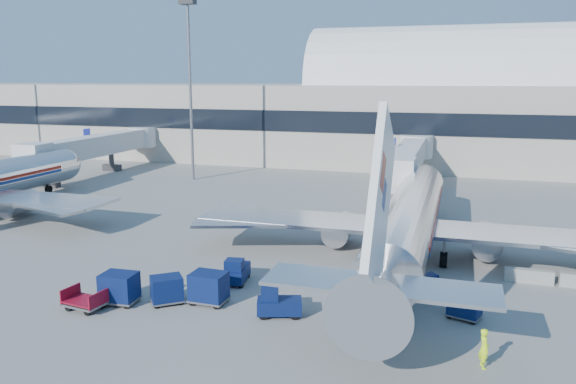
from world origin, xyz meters
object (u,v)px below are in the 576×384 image
(jetbridge_near, at_px, (409,158))
(cart_solo_far, at_px, (465,304))
(mast_west, at_px, (190,64))
(jetbridge_mid, at_px, (101,145))
(cart_solo_near, at_px, (354,324))
(airliner_main, at_px, (409,221))
(cart_train_b, at_px, (167,289))
(tug_right, at_px, (432,287))
(ramp_worker, at_px, (484,348))
(tug_lead, at_px, (278,303))
(barrier_near, at_px, (529,276))
(tug_left, at_px, (236,271))
(cart_train_c, at_px, (119,287))
(cart_train_a, at_px, (209,287))
(cart_open_red, at_px, (85,302))

(jetbridge_near, bearing_deg, cart_solo_far, -79.86)
(mast_west, height_order, cart_solo_far, mast_west)
(jetbridge_mid, height_order, cart_solo_near, jetbridge_mid)
(cart_solo_near, bearing_deg, jetbridge_mid, 140.27)
(airliner_main, relative_size, cart_train_b, 15.86)
(airliner_main, relative_size, mast_west, 1.65)
(tug_right, height_order, ramp_worker, ramp_worker)
(tug_right, xyz_separation_m, ramp_worker, (2.69, -8.09, 0.34))
(tug_lead, xyz_separation_m, tug_right, (8.11, 5.43, -0.13))
(airliner_main, height_order, barrier_near, airliner_main)
(ramp_worker, bearing_deg, tug_left, 48.22)
(airliner_main, height_order, cart_train_c, airliner_main)
(cart_train_a, height_order, cart_solo_near, cart_train_a)
(tug_right, relative_size, cart_open_red, 0.91)
(cart_train_c, bearing_deg, cart_solo_near, -4.77)
(cart_train_a, bearing_deg, jetbridge_mid, 133.88)
(airliner_main, distance_m, cart_train_c, 20.45)
(airliner_main, bearing_deg, tug_left, -141.64)
(tug_right, bearing_deg, cart_train_b, -107.04)
(barrier_near, height_order, cart_open_red, barrier_near)
(cart_train_a, distance_m, cart_train_c, 5.25)
(barrier_near, distance_m, tug_left, 19.02)
(jetbridge_near, relative_size, ramp_worker, 14.58)
(barrier_near, height_order, cart_solo_far, cart_solo_far)
(barrier_near, relative_size, cart_train_b, 1.28)
(cart_train_b, height_order, cart_open_red, cart_train_b)
(jetbridge_mid, bearing_deg, cart_train_c, -53.80)
(barrier_near, relative_size, cart_solo_far, 1.45)
(jetbridge_mid, relative_size, tug_lead, 10.10)
(tug_lead, bearing_deg, ramp_worker, -31.14)
(jetbridge_near, distance_m, barrier_near, 30.82)
(jetbridge_near, xyz_separation_m, tug_lead, (-3.58, -38.55, -3.19))
(cart_solo_near, relative_size, cart_solo_far, 0.88)
(tug_left, height_order, cart_solo_near, tug_left)
(airliner_main, xyz_separation_m, cart_train_b, (-12.75, -12.49, -2.05))
(tug_right, relative_size, cart_solo_far, 1.07)
(cart_train_a, bearing_deg, jetbridge_near, 80.23)
(tug_left, bearing_deg, cart_open_red, 127.15)
(jetbridge_near, xyz_separation_m, cart_train_a, (-7.99, -38.06, -2.93))
(tug_lead, xyz_separation_m, cart_train_a, (-4.42, 0.50, 0.27))
(barrier_near, relative_size, tug_left, 1.10)
(tug_left, height_order, cart_solo_far, tug_left)
(tug_right, bearing_deg, cart_open_red, -105.34)
(tug_right, height_order, cart_open_red, tug_right)
(mast_west, xyz_separation_m, cart_solo_near, (28.63, -39.28, -13.97))
(barrier_near, relative_size, cart_train_a, 1.38)
(airliner_main, distance_m, cart_solo_far, 10.54)
(jetbridge_mid, bearing_deg, cart_train_a, -48.21)
(barrier_near, xyz_separation_m, cart_train_c, (-23.41, -10.79, 0.53))
(cart_train_b, bearing_deg, airliner_main, 5.68)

